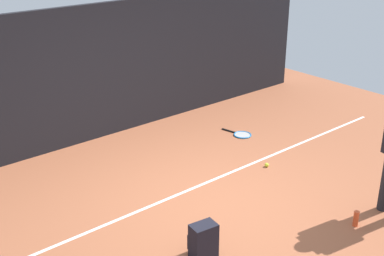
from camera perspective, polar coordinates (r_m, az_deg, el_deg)
The scene contains 7 objects.
ground_plane at distance 7.12m, azimuth 2.10°, elevation -8.41°, with size 12.00×12.00×0.00m, color #9E5638.
back_fence at distance 8.91m, azimuth -10.89°, elevation 6.00°, with size 10.00×0.10×2.35m, color black.
court_line at distance 7.43m, azimuth -0.37°, elevation -6.95°, with size 9.00×0.05×0.00m, color white.
tennis_racket at distance 9.26m, azimuth 5.52°, elevation -0.71°, with size 0.38×0.64×0.03m.
backpack at distance 6.01m, azimuth 1.21°, elevation -12.53°, with size 0.32×0.31×0.44m.
tennis_ball_near_player at distance 8.15m, azimuth 8.36°, elevation -4.11°, with size 0.07×0.07×0.07m, color #CCE033.
water_bottle at distance 6.92m, azimuth 17.87°, elevation -9.62°, with size 0.07×0.07×0.21m, color #D84C26.
Camera 1 is at (-4.12, -4.49, 3.68)m, focal length 47.67 mm.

